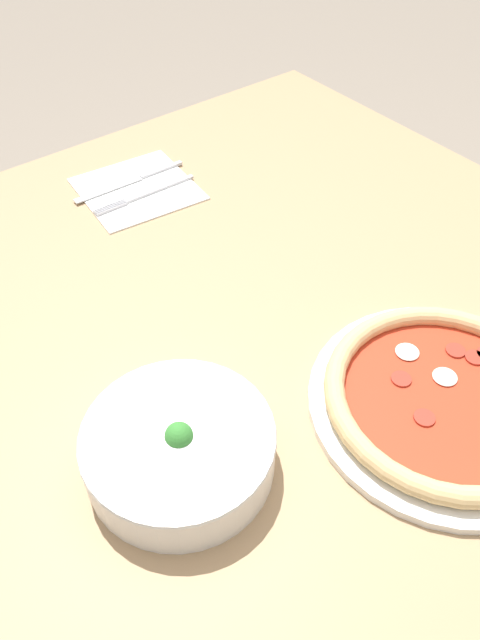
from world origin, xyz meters
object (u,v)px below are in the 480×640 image
at_px(pizza, 446,399).
at_px(knife, 135,180).
at_px(fork, 146,194).
at_px(bowl, 179,447).

distance_m(pizza, knife, 0.68).
distance_m(fork, knife, 0.05).
height_order(bowl, knife, bowl).
bearing_deg(pizza, fork, 4.44).
bearing_deg(fork, knife, -96.49).
xyz_separation_m(fork, knife, (0.05, -0.01, -0.00)).
bearing_deg(knife, fork, 83.51).
bearing_deg(knife, bowl, 65.62).
bearing_deg(bowl, knife, -25.91).
bearing_deg(fork, pizza, 95.98).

